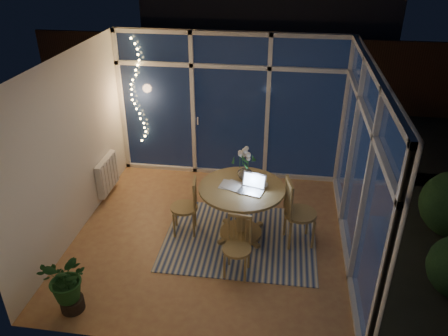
{
  "coord_description": "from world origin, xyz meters",
  "views": [
    {
      "loc": [
        0.94,
        -5.15,
        3.99
      ],
      "look_at": [
        0.15,
        0.25,
        1.03
      ],
      "focal_mm": 35.0,
      "sensor_mm": 36.0,
      "label": 1
    }
  ],
  "objects_px": {
    "dining_table": "(241,212)",
    "chair_front": "(237,248)",
    "laptop": "(251,184)",
    "potted_plant": "(68,285)",
    "chair_right": "(300,212)",
    "chair_left": "(184,206)",
    "flower_vase": "(245,172)"
  },
  "relations": [
    {
      "from": "flower_vase",
      "to": "potted_plant",
      "type": "relative_size",
      "value": 0.28
    },
    {
      "from": "chair_left",
      "to": "laptop",
      "type": "height_order",
      "value": "laptop"
    },
    {
      "from": "chair_front",
      "to": "chair_right",
      "type": "bearing_deg",
      "value": 49.54
    },
    {
      "from": "chair_right",
      "to": "laptop",
      "type": "bearing_deg",
      "value": 81.51
    },
    {
      "from": "chair_front",
      "to": "laptop",
      "type": "distance_m",
      "value": 0.91
    },
    {
      "from": "chair_left",
      "to": "laptop",
      "type": "relative_size",
      "value": 2.69
    },
    {
      "from": "chair_front",
      "to": "laptop",
      "type": "bearing_deg",
      "value": 87.25
    },
    {
      "from": "chair_right",
      "to": "laptop",
      "type": "relative_size",
      "value": 3.09
    },
    {
      "from": "chair_left",
      "to": "flower_vase",
      "type": "height_order",
      "value": "flower_vase"
    },
    {
      "from": "chair_right",
      "to": "chair_front",
      "type": "distance_m",
      "value": 1.13
    },
    {
      "from": "laptop",
      "to": "potted_plant",
      "type": "bearing_deg",
      "value": -124.41
    },
    {
      "from": "dining_table",
      "to": "chair_front",
      "type": "distance_m",
      "value": 0.84
    },
    {
      "from": "chair_left",
      "to": "flower_vase",
      "type": "distance_m",
      "value": 1.02
    },
    {
      "from": "dining_table",
      "to": "chair_right",
      "type": "distance_m",
      "value": 0.85
    },
    {
      "from": "chair_front",
      "to": "potted_plant",
      "type": "bearing_deg",
      "value": -149.46
    },
    {
      "from": "dining_table",
      "to": "flower_vase",
      "type": "distance_m",
      "value": 0.57
    },
    {
      "from": "chair_right",
      "to": "dining_table",
      "type": "bearing_deg",
      "value": 73.77
    },
    {
      "from": "chair_front",
      "to": "potted_plant",
      "type": "xyz_separation_m",
      "value": [
        -1.87,
        -0.9,
        -0.05
      ]
    },
    {
      "from": "chair_right",
      "to": "flower_vase",
      "type": "distance_m",
      "value": 0.96
    },
    {
      "from": "dining_table",
      "to": "chair_right",
      "type": "xyz_separation_m",
      "value": [
        0.84,
        -0.05,
        0.11
      ]
    },
    {
      "from": "dining_table",
      "to": "potted_plant",
      "type": "distance_m",
      "value": 2.53
    },
    {
      "from": "dining_table",
      "to": "chair_left",
      "type": "bearing_deg",
      "value": -177.21
    },
    {
      "from": "chair_right",
      "to": "potted_plant",
      "type": "xyz_separation_m",
      "value": [
        -2.67,
        -1.7,
        -0.15
      ]
    },
    {
      "from": "chair_right",
      "to": "laptop",
      "type": "height_order",
      "value": "laptop"
    },
    {
      "from": "flower_vase",
      "to": "potted_plant",
      "type": "distance_m",
      "value": 2.77
    },
    {
      "from": "chair_front",
      "to": "laptop",
      "type": "height_order",
      "value": "laptop"
    },
    {
      "from": "dining_table",
      "to": "chair_right",
      "type": "relative_size",
      "value": 1.16
    },
    {
      "from": "chair_right",
      "to": "flower_vase",
      "type": "height_order",
      "value": "chair_right"
    },
    {
      "from": "chair_left",
      "to": "flower_vase",
      "type": "bearing_deg",
      "value": 100.04
    },
    {
      "from": "dining_table",
      "to": "chair_left",
      "type": "distance_m",
      "value": 0.84
    },
    {
      "from": "chair_left",
      "to": "potted_plant",
      "type": "distance_m",
      "value": 1.97
    },
    {
      "from": "chair_left",
      "to": "flower_vase",
      "type": "relative_size",
      "value": 4.36
    }
  ]
}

